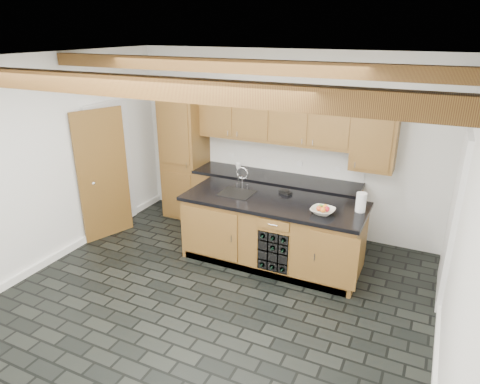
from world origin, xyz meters
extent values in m
plane|color=black|center=(0.00, 0.00, 0.00)|extent=(5.00, 5.00, 0.00)
plane|color=white|center=(0.00, 2.50, 1.40)|extent=(5.00, 0.00, 5.00)
plane|color=white|center=(-2.50, 0.00, 1.40)|extent=(0.00, 5.00, 5.00)
plane|color=white|center=(2.50, 0.00, 1.40)|extent=(0.00, 5.00, 5.00)
plane|color=white|center=(0.00, 0.00, 2.80)|extent=(5.00, 5.00, 0.00)
cube|color=brown|center=(0.00, -1.20, 2.70)|extent=(4.90, 0.15, 0.15)
cube|color=brown|center=(0.00, 0.60, 2.70)|extent=(4.90, 0.15, 0.15)
cube|color=white|center=(-2.48, 0.00, 0.05)|extent=(0.04, 5.00, 0.10)
cube|color=white|center=(2.48, 0.00, 0.05)|extent=(0.04, 5.00, 0.10)
cube|color=white|center=(-2.47, 1.30, 1.02)|extent=(0.06, 0.94, 2.04)
cube|color=brown|center=(-2.32, 0.95, 1.00)|extent=(0.31, 0.77, 2.00)
cube|color=white|center=(2.47, 1.50, 1.02)|extent=(0.06, 0.98, 2.04)
cube|color=black|center=(2.50, 1.50, 1.00)|extent=(0.02, 0.86, 1.96)
cube|color=brown|center=(-1.65, 2.20, 1.05)|extent=(0.65, 0.60, 2.10)
cube|color=brown|center=(-0.02, 2.20, 0.44)|extent=(2.60, 0.60, 0.88)
cube|color=black|center=(-0.02, 2.20, 0.91)|extent=(2.64, 0.62, 0.05)
cube|color=white|center=(-0.02, 2.49, 1.19)|extent=(2.60, 0.02, 0.52)
cube|color=brown|center=(-0.12, 2.33, 1.83)|extent=(2.40, 0.35, 0.75)
cube|color=brown|center=(1.38, 2.33, 1.70)|extent=(0.60, 0.35, 1.00)
cube|color=brown|center=(0.30, 1.30, 0.44)|extent=(2.40, 0.90, 0.88)
cube|color=black|center=(0.30, 1.30, 0.91)|extent=(2.46, 0.96, 0.05)
cube|color=brown|center=(-0.42, 0.84, 0.48)|extent=(0.80, 0.02, 0.70)
cube|color=brown|center=(1.25, 0.84, 0.48)|extent=(0.60, 0.02, 0.70)
cube|color=black|center=(0.48, 0.99, 0.40)|extent=(0.42, 0.30, 0.56)
cylinder|color=black|center=(0.48, 0.95, 0.19)|extent=(0.07, 0.26, 0.07)
cylinder|color=black|center=(0.48, 0.95, 0.61)|extent=(0.07, 0.26, 0.07)
cylinder|color=black|center=(0.62, 0.95, 0.19)|extent=(0.07, 0.26, 0.07)
cylinder|color=black|center=(0.62, 0.95, 0.47)|extent=(0.07, 0.26, 0.07)
cylinder|color=black|center=(0.62, 0.95, 0.61)|extent=(0.07, 0.26, 0.07)
cylinder|color=black|center=(0.34, 0.95, 0.61)|extent=(0.07, 0.26, 0.07)
cylinder|color=black|center=(0.48, 0.95, 0.47)|extent=(0.07, 0.26, 0.07)
cylinder|color=black|center=(0.34, 0.95, 0.19)|extent=(0.07, 0.26, 0.07)
cube|color=black|center=(-0.25, 1.30, 0.93)|extent=(0.45, 0.40, 0.02)
cylinder|color=silver|center=(-0.25, 1.48, 1.03)|extent=(0.02, 0.02, 0.20)
torus|color=silver|center=(-0.25, 1.48, 1.17)|extent=(0.18, 0.02, 0.18)
cylinder|color=silver|center=(-0.33, 1.48, 0.97)|extent=(0.02, 0.02, 0.08)
cylinder|color=silver|center=(-0.17, 1.48, 0.97)|extent=(0.02, 0.02, 0.08)
cube|color=black|center=(0.37, 1.57, 0.95)|extent=(0.19, 0.16, 0.04)
cylinder|color=black|center=(0.37, 1.57, 0.98)|extent=(0.11, 0.11, 0.01)
imported|color=beige|center=(1.01, 1.13, 0.97)|extent=(0.33, 0.33, 0.07)
sphere|color=#AD1722|center=(1.06, 1.13, 1.00)|extent=(0.07, 0.07, 0.07)
sphere|color=orange|center=(1.03, 1.18, 1.00)|extent=(0.07, 0.07, 0.07)
sphere|color=#528624|center=(0.97, 1.16, 1.00)|extent=(0.07, 0.07, 0.07)
sphere|color=#C8491E|center=(0.97, 1.10, 1.00)|extent=(0.07, 0.07, 0.07)
sphere|color=orange|center=(1.03, 1.08, 1.00)|extent=(0.07, 0.07, 0.07)
cylinder|color=white|center=(1.42, 1.41, 1.05)|extent=(0.13, 0.13, 0.25)
imported|color=white|center=(-0.70, 2.30, 0.98)|extent=(0.12, 0.12, 0.10)
camera|label=1|loc=(2.17, -3.68, 3.10)|focal=32.00mm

